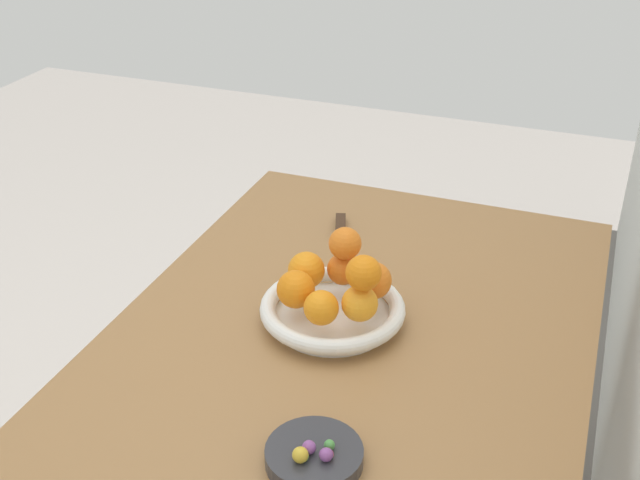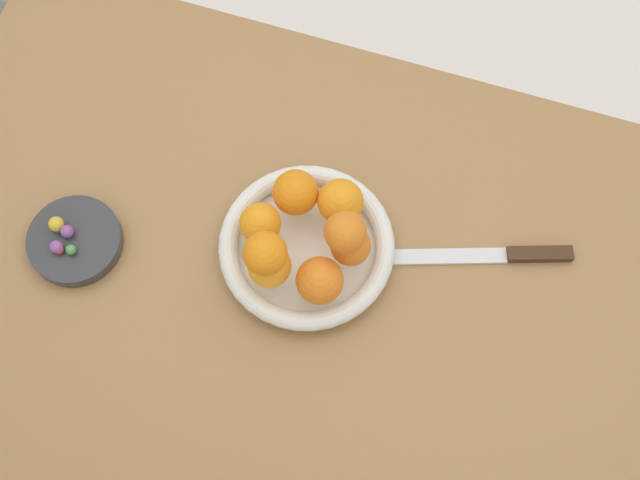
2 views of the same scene
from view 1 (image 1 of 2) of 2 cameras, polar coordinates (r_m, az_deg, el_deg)
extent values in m
cube|color=#9E7042|center=(1.31, 1.95, -7.53)|extent=(1.10, 0.76, 0.04)
cylinder|color=#9E7042|center=(1.99, -2.42, -6.22)|extent=(0.05, 0.05, 0.70)
cylinder|color=#9E7042|center=(1.88, 16.15, -9.95)|extent=(0.05, 0.05, 0.70)
cylinder|color=white|center=(1.33, 0.89, -5.57)|extent=(0.20, 0.20, 0.01)
torus|color=white|center=(1.32, 0.90, -4.86)|extent=(0.24, 0.24, 0.03)
cylinder|color=#333338|center=(1.08, -0.42, -15.09)|extent=(0.13, 0.13, 0.02)
sphere|color=orange|center=(1.34, 1.65, -2.08)|extent=(0.05, 0.05, 0.05)
sphere|color=orange|center=(1.33, -0.98, -2.15)|extent=(0.06, 0.06, 0.06)
sphere|color=orange|center=(1.28, -1.77, -3.56)|extent=(0.06, 0.06, 0.06)
sphere|color=orange|center=(1.25, 0.09, -4.84)|extent=(0.06, 0.06, 0.06)
sphere|color=orange|center=(1.26, 2.89, -4.45)|extent=(0.06, 0.06, 0.06)
sphere|color=orange|center=(1.31, 3.77, -2.89)|extent=(0.06, 0.06, 0.06)
sphere|color=orange|center=(1.23, 3.17, -2.25)|extent=(0.06, 0.06, 0.06)
sphere|color=orange|center=(1.31, 1.80, -0.25)|extent=(0.05, 0.05, 0.05)
sphere|color=#4C9947|center=(1.05, -1.22, -15.12)|extent=(0.02, 0.02, 0.02)
sphere|color=#8C4C99|center=(1.06, -0.79, -14.53)|extent=(0.02, 0.02, 0.02)
sphere|color=#C6384C|center=(1.06, 0.59, -15.00)|extent=(0.01, 0.01, 0.01)
sphere|color=gold|center=(1.05, -1.41, -15.03)|extent=(0.02, 0.02, 0.02)
sphere|color=#8C4C99|center=(1.05, 0.44, -15.02)|extent=(0.02, 0.02, 0.02)
sphere|color=#4C9947|center=(1.07, 0.67, -14.37)|extent=(0.01, 0.01, 0.01)
cube|color=#3F2819|center=(1.60, 1.47, 0.97)|extent=(0.09, 0.05, 0.01)
cube|color=silver|center=(1.49, 1.42, -1.53)|extent=(0.17, 0.08, 0.01)
camera|label=2|loc=(1.20, 26.55, 40.19)|focal=45.00mm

